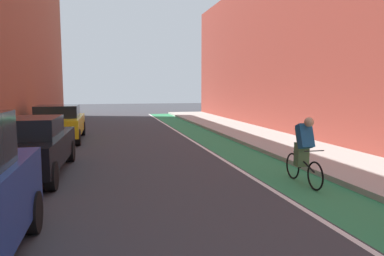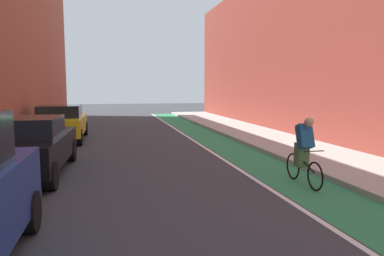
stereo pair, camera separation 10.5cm
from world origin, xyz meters
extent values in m
plane|color=#38383D|center=(0.00, 14.53, 0.00)|extent=(81.52, 81.52, 0.00)
cube|color=#2D8451|center=(3.35, 16.53, 0.00)|extent=(1.60, 37.05, 0.00)
cube|color=white|center=(2.45, 16.53, 0.00)|extent=(0.12, 37.05, 0.00)
cube|color=#A8A59E|center=(5.64, 16.53, 0.07)|extent=(2.97, 37.05, 0.14)
cube|color=brown|center=(8.32, 18.53, 4.26)|extent=(2.40, 33.05, 8.53)
cylinder|color=black|center=(-2.29, 10.21, 0.33)|extent=(0.22, 0.66, 0.66)
cube|color=black|center=(-3.10, 14.24, 0.68)|extent=(1.96, 4.38, 0.70)
cube|color=black|center=(-3.11, 14.02, 1.26)|extent=(1.66, 1.87, 0.55)
cylinder|color=black|center=(-3.87, 15.87, 0.33)|extent=(0.24, 0.67, 0.66)
cylinder|color=black|center=(-2.22, 15.81, 0.33)|extent=(0.24, 0.67, 0.66)
cylinder|color=black|center=(-2.34, 12.60, 0.33)|extent=(0.24, 0.67, 0.66)
cube|color=yellow|center=(-3.10, 20.50, 0.68)|extent=(1.91, 4.21, 0.70)
cube|color=black|center=(-3.10, 20.29, 1.26)|extent=(1.67, 1.77, 0.55)
cylinder|color=black|center=(-3.96, 22.06, 0.33)|extent=(0.22, 0.66, 0.66)
cylinder|color=black|center=(-2.23, 22.05, 0.33)|extent=(0.22, 0.66, 0.66)
cylinder|color=black|center=(-3.98, 18.95, 0.33)|extent=(0.22, 0.66, 0.66)
cylinder|color=black|center=(-2.24, 18.94, 0.33)|extent=(0.22, 0.66, 0.66)
torus|color=black|center=(3.36, 11.26, 0.33)|extent=(0.06, 0.65, 0.65)
torus|color=black|center=(3.39, 12.31, 0.33)|extent=(0.06, 0.65, 0.65)
cylinder|color=black|center=(3.37, 11.79, 0.55)|extent=(0.07, 0.96, 0.33)
cylinder|color=black|center=(3.38, 11.97, 0.63)|extent=(0.04, 0.12, 0.55)
cylinder|color=black|center=(3.36, 11.34, 0.88)|extent=(0.48, 0.04, 0.02)
cube|color=#4C7247|center=(3.38, 11.89, 0.70)|extent=(0.29, 0.25, 0.56)
cube|color=#1E598C|center=(3.37, 11.77, 1.16)|extent=(0.33, 0.41, 0.60)
sphere|color=tan|center=(3.37, 11.61, 1.50)|extent=(0.22, 0.22, 0.22)
cube|color=#4C7247|center=(3.38, 11.89, 1.18)|extent=(0.27, 0.28, 0.39)
camera|label=1|loc=(-1.12, 4.36, 2.28)|focal=33.48mm
camera|label=2|loc=(-1.02, 4.34, 2.28)|focal=33.48mm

